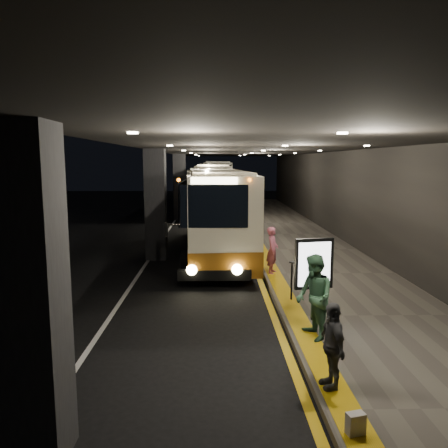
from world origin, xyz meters
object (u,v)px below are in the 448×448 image
object	(u,v)px
coach_main	(214,215)
passenger_waiting_green	(314,297)
stanchion_post	(292,281)
coach_second	(216,190)
passenger_boarding	(272,250)
passenger_waiting_grey	(332,345)
info_sign	(314,265)
bag_polka	(333,315)
bag_plain	(356,424)
coach_third	(217,182)

from	to	relation	value
coach_main	passenger_waiting_green	xyz separation A→B (m)	(2.12, -9.39, -0.60)
coach_main	stanchion_post	distance (m)	7.16
coach_second	passenger_boarding	world-z (taller)	coach_second
passenger_waiting_green	passenger_waiting_grey	bearing A→B (deg)	-14.85
coach_second	passenger_boarding	size ratio (longest dim) A/B	7.29
info_sign	passenger_waiting_grey	bearing A→B (deg)	-107.62
passenger_waiting_green	info_sign	world-z (taller)	info_sign
coach_main	info_sign	distance (m)	8.61
info_sign	passenger_waiting_green	bearing A→B (deg)	-112.51
bag_polka	bag_plain	size ratio (longest dim) A/B	0.97
coach_third	coach_second	bearing A→B (deg)	-91.15
bag_polka	bag_plain	distance (m)	4.37
coach_second	info_sign	xyz separation A→B (m)	(2.26, -23.08, -0.24)
passenger_waiting_green	coach_third	bearing A→B (deg)	172.57
passenger_boarding	passenger_waiting_grey	world-z (taller)	passenger_boarding
passenger_waiting_grey	info_sign	distance (m)	3.22
coach_second	bag_polka	world-z (taller)	coach_second
coach_second	passenger_waiting_green	world-z (taller)	coach_second
passenger_boarding	bag_polka	xyz separation A→B (m)	(0.85, -4.57, -0.64)
passenger_waiting_grey	passenger_waiting_green	bearing A→B (deg)	168.97
coach_main	stanchion_post	size ratio (longest dim) A/B	10.60
passenger_waiting_grey	info_sign	xyz separation A→B (m)	(0.39, 3.14, 0.60)
coach_main	coach_third	size ratio (longest dim) A/B	0.93
coach_third	passenger_waiting_grey	xyz separation A→B (m)	(1.67, -36.86, -0.94)
info_sign	coach_main	bearing A→B (deg)	95.35
coach_main	coach_third	world-z (taller)	coach_third
passenger_boarding	bag_plain	size ratio (longest dim) A/B	4.99
passenger_boarding	stanchion_post	world-z (taller)	passenger_boarding
bag_plain	bag_polka	bearing A→B (deg)	78.76
passenger_waiting_green	coach_second	bearing A→B (deg)	174.34
passenger_waiting_green	bag_polka	xyz separation A→B (m)	(0.70, 0.96, -0.76)
bag_polka	bag_plain	world-z (taller)	bag_plain
coach_third	passenger_waiting_grey	bearing A→B (deg)	-87.51
coach_third	info_sign	world-z (taller)	coach_third
coach_second	bag_plain	size ratio (longest dim) A/B	36.39
coach_second	bag_polka	size ratio (longest dim) A/B	37.33
coach_second	passenger_waiting_grey	xyz separation A→B (m)	(1.87, -26.22, -0.84)
bag_plain	passenger_boarding	bearing A→B (deg)	90.00
passenger_waiting_green	stanchion_post	xyz separation A→B (m)	(-0.01, 2.62, -0.38)
coach_third	bag_plain	size ratio (longest dim) A/B	38.10
bag_polka	info_sign	world-z (taller)	info_sign
passenger_waiting_grey	stanchion_post	distance (m)	4.66
bag_polka	coach_main	bearing A→B (deg)	108.43
bag_polka	bag_plain	bearing A→B (deg)	-101.24
info_sign	stanchion_post	world-z (taller)	info_sign
coach_second	stanchion_post	bearing A→B (deg)	-82.78
passenger_waiting_grey	bag_polka	size ratio (longest dim) A/B	4.76
stanchion_post	coach_third	bearing A→B (deg)	93.23
stanchion_post	passenger_waiting_green	bearing A→B (deg)	-89.78
passenger_boarding	info_sign	distance (m)	4.47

